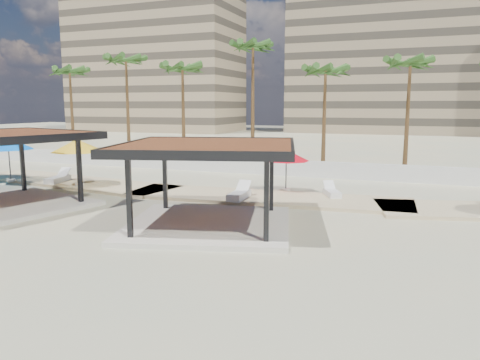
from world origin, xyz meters
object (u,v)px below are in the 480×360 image
Objects in this scene: lounger_a at (58,179)px; lounger_b at (239,195)px; pavilion_central at (208,177)px; lounger_c at (332,192)px; umbrella_c at (286,156)px.

lounger_a is 1.01× the size of lounger_b.
lounger_c is at bearing 49.43° from pavilion_central.
lounger_b is 5.31m from lounger_c.
umbrella_c reaches higher than lounger_a.
pavilion_central is 3.77× the size of lounger_a.
umbrella_c reaches higher than lounger_c.
pavilion_central is 3.81× the size of lounger_b.
lounger_a is 1.17× the size of lounger_c.
umbrella_c is 15.32m from lounger_a.
lounger_c is at bearing -62.68° from lounger_b.
pavilion_central is at bearing 129.67° from lounger_c.
lounger_a is at bearing 83.44° from lounger_b.
pavilion_central is at bearing -125.45° from lounger_a.
umbrella_c is 3.53m from lounger_c.
lounger_a is at bearing -170.48° from umbrella_c.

